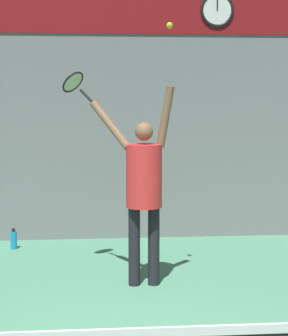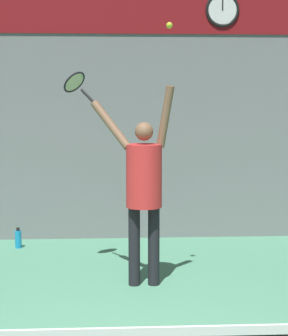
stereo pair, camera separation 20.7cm
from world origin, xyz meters
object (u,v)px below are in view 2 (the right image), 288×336
tennis_player (144,183)px  water_bottle (18,239)px  scoreboard_clock (222,10)px  tennis_racket (76,84)px  tennis_ball (169,25)px

tennis_player → water_bottle: bearing=133.3°
scoreboard_clock → tennis_player: scoreboard_clock is taller
scoreboard_clock → water_bottle: size_ratio=1.71×
scoreboard_clock → water_bottle: bearing=-170.7°
tennis_player → water_bottle: tennis_player is taller
tennis_racket → tennis_ball: size_ratio=6.33×
scoreboard_clock → tennis_racket: scoreboard_clock is taller
scoreboard_clock → tennis_ball: bearing=-113.0°
tennis_racket → scoreboard_clock: bearing=41.2°
tennis_player → tennis_ball: 1.72m
tennis_player → tennis_racket: tennis_racket is taller
scoreboard_clock → water_bottle: scoreboard_clock is taller
scoreboard_clock → tennis_ball: size_ratio=7.39×
tennis_racket → water_bottle: 2.64m
tennis_player → tennis_ball: tennis_ball is taller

